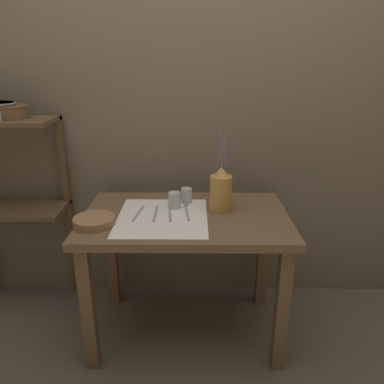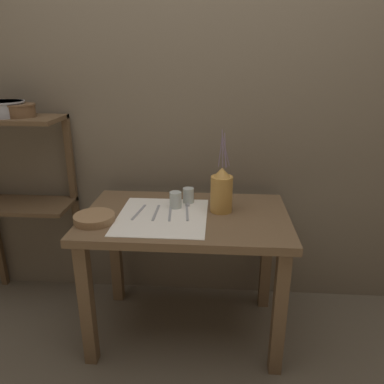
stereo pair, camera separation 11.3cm
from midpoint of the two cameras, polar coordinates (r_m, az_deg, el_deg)
ground_plane at (r=2.25m, az=-2.38°, el=-20.19°), size 12.00×12.00×0.00m
stone_wall_back at (r=2.17m, az=-2.29°, el=13.28°), size 7.00×0.06×2.40m
wooden_table at (r=1.92m, az=-2.63°, el=-6.57°), size 1.03×0.64×0.71m
wooden_shelf_unit at (r=2.37m, az=-27.11°, el=1.65°), size 0.58×0.28×1.14m
linen_cloth at (r=1.85m, az=-6.26°, el=-3.85°), size 0.44×0.48×0.00m
pitcher_with_flowers at (r=1.89m, az=2.71°, el=0.20°), size 0.11×0.11×0.42m
wooden_bowl at (r=1.83m, az=-16.40°, el=-4.27°), size 0.19×0.19×0.04m
glass_tumbler_near at (r=1.94m, az=-4.35°, el=-1.26°), size 0.06×0.06×0.08m
glass_tumbler_far at (r=2.01m, az=-2.54°, el=-0.54°), size 0.06×0.06×0.08m
fork_outer at (r=1.90m, az=-9.88°, el=-3.25°), size 0.04×0.20×0.00m
knife_center at (r=1.89m, az=-7.26°, el=-3.24°), size 0.01×0.20×0.00m
fork_inner at (r=1.88m, az=-5.09°, el=-3.28°), size 0.03×0.20×0.00m
spoon_outer at (r=1.94m, az=-2.59°, el=-2.49°), size 0.04×0.21×0.02m
metal_pot_small at (r=2.22m, az=-27.18°, el=10.87°), size 0.17×0.17×0.07m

